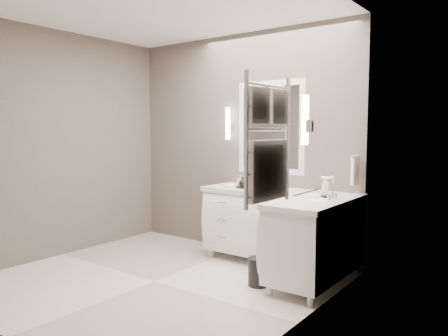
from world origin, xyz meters
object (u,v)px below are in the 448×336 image
Objects in this scene: vanity_back at (258,219)px; vanity_right at (316,236)px; towel_ladder at (268,148)px; waste_bin at (258,272)px.

vanity_back and vanity_right have the same top height.
vanity_back is 2.16m from towel_ladder.
vanity_back is at bearing 159.62° from vanity_right.
towel_ladder is at bearing -55.90° from vanity_back.
towel_ladder reaches higher than vanity_right.
vanity_back is 4.49× the size of waste_bin.
vanity_back is 0.91m from waste_bin.
towel_ladder is (0.23, -1.30, 0.91)m from vanity_right.
vanity_right reaches higher than waste_bin.
vanity_back is 0.93m from vanity_right.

